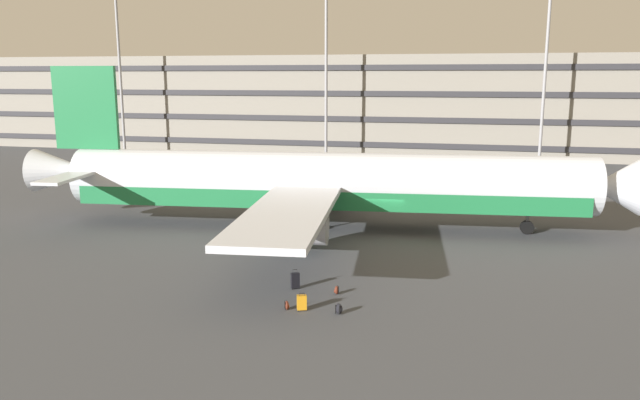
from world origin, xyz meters
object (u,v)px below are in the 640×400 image
Objects in this scene: backpack_small at (287,305)px; backpack_red at (339,309)px; suitcase_orange at (295,280)px; airliner at (320,183)px; backpack_large at (336,290)px; suitcase_black at (302,302)px.

backpack_red is at bearing 0.90° from backpack_small.
airliner is at bearing 97.58° from suitcase_orange.
suitcase_orange is at bearing 97.85° from backpack_small.
suitcase_orange is at bearing -82.42° from airliner.
suitcase_black is at bearing -113.99° from backpack_large.
airliner is 42.60× the size of suitcase_orange.
airliner reaches higher than backpack_red.
suitcase_black is 1.62× the size of backpack_red.
suitcase_orange is 2.10× the size of backpack_small.
airliner is 79.82× the size of backpack_red.
suitcase_black reaches higher than backpack_small.
suitcase_black is at bearing -68.75° from suitcase_orange.
backpack_small is (-2.40, -0.04, -0.03)m from backpack_red.
backpack_large is (2.16, -0.29, -0.24)m from suitcase_orange.
backpack_small is at bearing -175.05° from suitcase_black.
suitcase_orange is 2.13× the size of backpack_large.
suitcase_orange is at bearing 111.25° from suitcase_black.
airliner is 13.90m from backpack_large.
airliner is 13.14m from suitcase_orange.
suitcase_orange reaches higher than suitcase_black.
backpack_large is (1.77, 2.51, -0.00)m from backpack_small.
suitcase_black is 0.71m from backpack_small.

